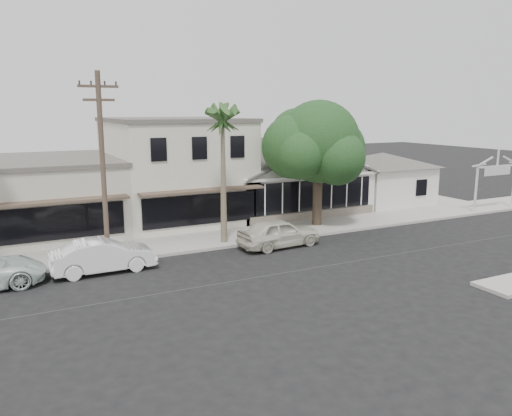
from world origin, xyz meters
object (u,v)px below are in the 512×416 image
arch_sign (497,168)px  shade_tree (316,144)px  utility_pole (103,164)px  car_1 (103,256)px  car_0 (279,233)px

arch_sign → shade_tree: size_ratio=0.52×
utility_pole → car_1: bearing=-108.6°
arch_sign → shade_tree: bearing=172.2°
utility_pole → car_0: bearing=-8.1°
utility_pole → car_1: (-0.45, -1.34, -4.03)m
car_0 → shade_tree: bearing=-57.7°
arch_sign → shade_tree: shade_tree is taller
utility_pole → shade_tree: (13.15, 2.05, 0.39)m
arch_sign → car_0: 18.85m
utility_pole → car_0: utility_pole is taller
shade_tree → car_0: bearing=-143.2°
shade_tree → utility_pole: bearing=-171.1°
utility_pole → car_0: (8.75, -1.24, -4.01)m
arch_sign → car_0: size_ratio=0.90×
car_0 → car_1: size_ratio=0.99×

